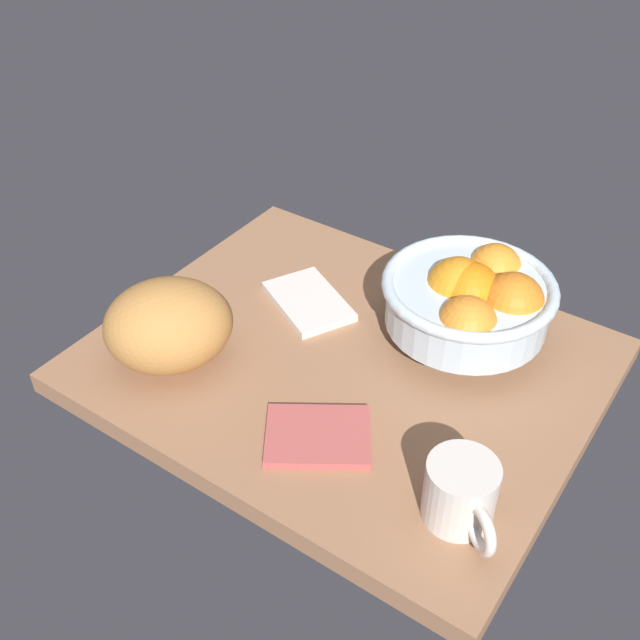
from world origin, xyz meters
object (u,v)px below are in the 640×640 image
at_px(fruit_bowl, 472,299).
at_px(napkin_spare, 318,436).
at_px(mug, 462,494).
at_px(napkin_folded, 308,301).
at_px(bread_loaf, 168,325).

distance_m(fruit_bowl, napkin_spare, 0.28).
bearing_deg(mug, fruit_bowl, -65.55).
bearing_deg(napkin_folded, fruit_bowl, -165.29).
relative_size(napkin_spare, mug, 1.21).
bearing_deg(napkin_spare, fruit_bowl, -103.34).
relative_size(napkin_folded, napkin_spare, 1.09).
height_order(napkin_folded, napkin_spare, napkin_folded).
bearing_deg(bread_loaf, fruit_bowl, -139.53).
distance_m(fruit_bowl, mug, 0.30).
xyz_separation_m(fruit_bowl, napkin_folded, (0.23, 0.06, -0.06)).
bearing_deg(mug, napkin_folded, -31.55).
height_order(bread_loaf, mug, bread_loaf).
distance_m(bread_loaf, mug, 0.43).
xyz_separation_m(napkin_folded, napkin_spare, (-0.16, 0.21, -0.00)).
relative_size(fruit_bowl, napkin_spare, 1.86).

